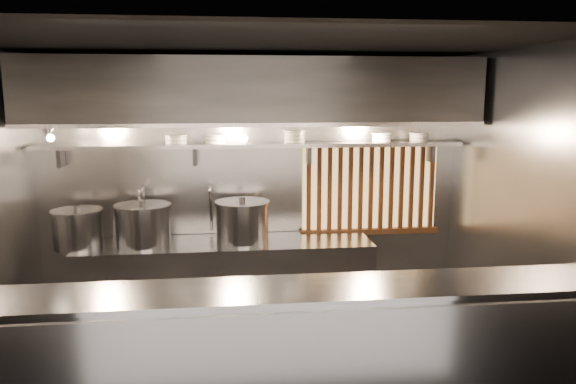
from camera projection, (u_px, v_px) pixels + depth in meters
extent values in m
plane|color=black|center=(264.00, 375.00, 4.86)|extent=(4.50, 4.50, 0.00)
plane|color=black|center=(261.00, 43.00, 4.37)|extent=(4.50, 4.50, 0.00)
plane|color=gray|center=(252.00, 188.00, 6.08)|extent=(4.50, 0.00, 4.50)
plane|color=gray|center=(520.00, 211.00, 4.88)|extent=(0.00, 3.00, 3.00)
cube|color=#98989D|center=(273.00, 369.00, 3.84)|extent=(4.50, 0.50, 1.10)
cube|color=#98989D|center=(273.00, 291.00, 3.74)|extent=(4.50, 0.56, 0.03)
cube|color=#98989D|center=(227.00, 284.00, 5.85)|extent=(3.00, 0.70, 0.90)
cube|color=#98989D|center=(253.00, 145.00, 5.82)|extent=(4.40, 0.34, 0.04)
cube|color=#2D2D30|center=(253.00, 92.00, 5.51)|extent=(4.40, 0.80, 0.65)
cube|color=#98989D|center=(256.00, 125.00, 5.18)|extent=(4.40, 0.03, 0.04)
cube|color=#FFC672|center=(370.00, 187.00, 6.22)|extent=(1.50, 0.02, 0.92)
cube|color=brown|center=(372.00, 144.00, 6.08)|extent=(1.56, 0.06, 0.06)
cube|color=brown|center=(370.00, 231.00, 6.25)|extent=(1.56, 0.06, 0.06)
cube|color=brown|center=(309.00, 189.00, 6.09)|extent=(0.04, 0.04, 0.92)
cube|color=brown|center=(319.00, 189.00, 6.10)|extent=(0.04, 0.04, 0.92)
cube|color=brown|center=(330.00, 189.00, 6.11)|extent=(0.04, 0.04, 0.92)
cube|color=brown|center=(340.00, 189.00, 6.13)|extent=(0.04, 0.04, 0.92)
cube|color=brown|center=(350.00, 189.00, 6.14)|extent=(0.04, 0.04, 0.92)
cube|color=brown|center=(361.00, 188.00, 6.15)|extent=(0.04, 0.04, 0.92)
cube|color=brown|center=(371.00, 188.00, 6.17)|extent=(0.04, 0.04, 0.92)
cube|color=brown|center=(381.00, 188.00, 6.18)|extent=(0.04, 0.04, 0.92)
cube|color=brown|center=(391.00, 188.00, 6.19)|extent=(0.04, 0.04, 0.92)
cube|color=brown|center=(401.00, 188.00, 6.21)|extent=(0.04, 0.04, 0.92)
cube|color=brown|center=(411.00, 187.00, 6.22)|extent=(0.04, 0.04, 0.92)
cube|color=brown|center=(421.00, 187.00, 6.23)|extent=(0.04, 0.04, 0.92)
cube|color=brown|center=(431.00, 187.00, 6.25)|extent=(0.04, 0.04, 0.92)
cylinder|color=silver|center=(144.00, 210.00, 5.94)|extent=(0.03, 0.03, 0.48)
sphere|color=silver|center=(143.00, 188.00, 5.90)|extent=(0.04, 0.04, 0.04)
cylinder|color=silver|center=(142.00, 190.00, 5.77)|extent=(0.03, 0.26, 0.03)
sphere|color=silver|center=(140.00, 192.00, 5.64)|extent=(0.04, 0.04, 0.04)
cylinder|color=silver|center=(140.00, 199.00, 5.65)|extent=(0.03, 0.03, 0.14)
cylinder|color=silver|center=(211.00, 209.00, 6.02)|extent=(0.03, 0.03, 0.48)
sphere|color=silver|center=(210.00, 187.00, 5.98)|extent=(0.04, 0.04, 0.04)
cylinder|color=silver|center=(210.00, 189.00, 5.85)|extent=(0.03, 0.26, 0.03)
sphere|color=silver|center=(210.00, 191.00, 5.72)|extent=(0.04, 0.04, 0.04)
cylinder|color=silver|center=(210.00, 197.00, 5.74)|extent=(0.03, 0.03, 0.14)
cone|color=#98989D|center=(47.00, 131.00, 5.11)|extent=(0.25, 0.27, 0.20)
sphere|color=#FFE0B2|center=(51.00, 138.00, 5.11)|extent=(0.07, 0.07, 0.07)
cylinder|color=#2D2D30|center=(50.00, 122.00, 5.20)|extent=(0.02, 0.22, 0.02)
cylinder|color=#2D2D30|center=(243.00, 130.00, 5.67)|extent=(0.01, 0.01, 0.12)
sphere|color=#FFE0B2|center=(244.00, 138.00, 5.68)|extent=(0.09, 0.09, 0.09)
cylinder|color=#98989D|center=(78.00, 230.00, 5.54)|extent=(0.61, 0.61, 0.35)
cylinder|color=#98989D|center=(77.00, 211.00, 5.50)|extent=(0.65, 0.65, 0.03)
cylinder|color=#2D2D30|center=(76.00, 208.00, 5.50)|extent=(0.06, 0.06, 0.04)
cylinder|color=#98989D|center=(143.00, 226.00, 5.63)|extent=(0.70, 0.70, 0.39)
cylinder|color=#98989D|center=(142.00, 206.00, 5.59)|extent=(0.74, 0.74, 0.03)
cylinder|color=#2D2D30|center=(142.00, 203.00, 5.58)|extent=(0.06, 0.06, 0.04)
cylinder|color=#98989D|center=(243.00, 223.00, 5.75)|extent=(0.62, 0.62, 0.40)
cylinder|color=#98989D|center=(242.00, 203.00, 5.71)|extent=(0.66, 0.66, 0.03)
cylinder|color=#2D2D30|center=(242.00, 199.00, 5.70)|extent=(0.06, 0.06, 0.04)
cylinder|color=silver|center=(176.00, 142.00, 5.73)|extent=(0.21, 0.21, 0.03)
cylinder|color=silver|center=(176.00, 138.00, 5.72)|extent=(0.21, 0.21, 0.03)
cylinder|color=silver|center=(176.00, 135.00, 5.71)|extent=(0.23, 0.23, 0.01)
cylinder|color=silver|center=(215.00, 142.00, 5.77)|extent=(0.22, 0.22, 0.03)
cylinder|color=silver|center=(215.00, 138.00, 5.77)|extent=(0.22, 0.22, 0.03)
cylinder|color=silver|center=(215.00, 135.00, 5.76)|extent=(0.24, 0.24, 0.01)
cylinder|color=silver|center=(294.00, 141.00, 5.87)|extent=(0.21, 0.21, 0.03)
cylinder|color=silver|center=(294.00, 137.00, 5.86)|extent=(0.21, 0.21, 0.03)
cylinder|color=silver|center=(294.00, 133.00, 5.85)|extent=(0.21, 0.21, 0.03)
cylinder|color=silver|center=(294.00, 131.00, 5.85)|extent=(0.23, 0.23, 0.01)
cylinder|color=silver|center=(381.00, 140.00, 5.97)|extent=(0.20, 0.20, 0.03)
cylinder|color=silver|center=(381.00, 136.00, 5.97)|extent=(0.20, 0.20, 0.03)
cylinder|color=silver|center=(381.00, 134.00, 5.96)|extent=(0.22, 0.22, 0.01)
cylinder|color=silver|center=(419.00, 140.00, 6.02)|extent=(0.20, 0.20, 0.03)
cylinder|color=silver|center=(419.00, 136.00, 6.02)|extent=(0.20, 0.20, 0.03)
cylinder|color=silver|center=(419.00, 133.00, 6.01)|extent=(0.22, 0.22, 0.01)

